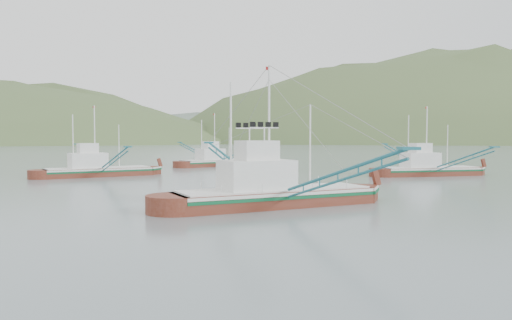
{
  "coord_description": "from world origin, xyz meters",
  "views": [
    {
      "loc": [
        -2.17,
        -36.0,
        5.15
      ],
      "look_at": [
        0.0,
        6.0,
        3.2
      ],
      "focal_mm": 35.0,
      "sensor_mm": 36.0,
      "label": 1
    }
  ],
  "objects_px": {
    "main_boat": "(274,175)",
    "bg_boat_far": "(216,154)",
    "bg_boat_left": "(98,161)",
    "bg_boat_right": "(428,163)"
  },
  "relations": [
    {
      "from": "bg_boat_left",
      "to": "bg_boat_far",
      "type": "height_order",
      "value": "bg_boat_far"
    },
    {
      "from": "bg_boat_far",
      "to": "bg_boat_right",
      "type": "bearing_deg",
      "value": -75.97
    },
    {
      "from": "main_boat",
      "to": "bg_boat_far",
      "type": "distance_m",
      "value": 51.6
    },
    {
      "from": "bg_boat_right",
      "to": "bg_boat_far",
      "type": "height_order",
      "value": "bg_boat_far"
    },
    {
      "from": "bg_boat_left",
      "to": "bg_boat_far",
      "type": "relative_size",
      "value": 1.04
    },
    {
      "from": "bg_boat_left",
      "to": "bg_boat_far",
      "type": "xyz_separation_m",
      "value": [
        14.82,
        22.15,
        0.07
      ]
    },
    {
      "from": "main_boat",
      "to": "bg_boat_far",
      "type": "height_order",
      "value": "main_boat"
    },
    {
      "from": "bg_boat_left",
      "to": "bg_boat_right",
      "type": "bearing_deg",
      "value": -30.54
    },
    {
      "from": "main_boat",
      "to": "bg_boat_left",
      "type": "distance_m",
      "value": 35.61
    },
    {
      "from": "bg_boat_left",
      "to": "bg_boat_far",
      "type": "distance_m",
      "value": 26.65
    }
  ]
}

